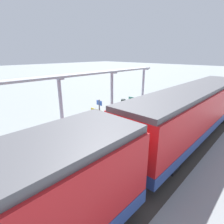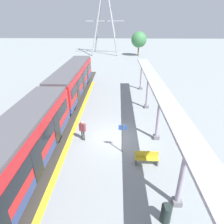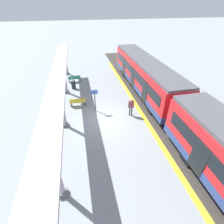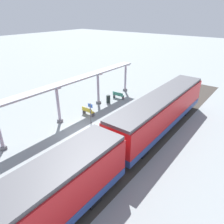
% 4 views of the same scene
% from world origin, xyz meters
% --- Properties ---
extents(ground_plane, '(176.00, 176.00, 0.00)m').
position_xyz_m(ground_plane, '(0.00, 0.00, 0.00)').
color(ground_plane, gray).
extents(tactile_edge_strip, '(0.39, 30.28, 0.01)m').
position_xyz_m(tactile_edge_strip, '(-3.49, 0.00, 0.00)').
color(tactile_edge_strip, gold).
rests_on(tactile_edge_strip, ground).
extents(trackbed, '(3.20, 42.28, 0.01)m').
position_xyz_m(trackbed, '(-5.29, 0.00, 0.00)').
color(trackbed, '#38332D').
rests_on(trackbed, ground).
extents(train_near_carriage, '(2.65, 14.25, 3.48)m').
position_xyz_m(train_near_carriage, '(-5.28, -4.90, 1.83)').
color(train_near_carriage, red).
rests_on(train_near_carriage, ground).
extents(canopy_pillar_nearest, '(1.10, 0.44, 3.78)m').
position_xyz_m(canopy_pillar_nearest, '(3.24, -11.57, 1.92)').
color(canopy_pillar_nearest, slate).
rests_on(canopy_pillar_nearest, ground).
extents(canopy_pillar_second, '(1.10, 0.44, 3.78)m').
position_xyz_m(canopy_pillar_second, '(3.24, -5.89, 1.92)').
color(canopy_pillar_second, slate).
rests_on(canopy_pillar_second, ground).
extents(canopy_pillar_third, '(1.10, 0.44, 3.78)m').
position_xyz_m(canopy_pillar_third, '(3.24, 0.04, 1.92)').
color(canopy_pillar_third, slate).
rests_on(canopy_pillar_third, ground).
extents(canopy_pillar_fourth, '(1.10, 0.44, 3.78)m').
position_xyz_m(canopy_pillar_fourth, '(3.24, 5.90, 1.92)').
color(canopy_pillar_fourth, slate).
rests_on(canopy_pillar_fourth, ground).
extents(canopy_beam, '(1.20, 24.27, 0.16)m').
position_xyz_m(canopy_beam, '(3.24, 0.16, 3.86)').
color(canopy_beam, '#A8AAB2').
rests_on(canopy_beam, canopy_pillar_nearest).
extents(bench_near_end, '(1.51, 0.48, 0.86)m').
position_xyz_m(bench_near_end, '(2.10, -2.85, 0.44)').
color(bench_near_end, gold).
rests_on(bench_near_end, ground).
extents(bench_mid_platform, '(1.52, 0.52, 0.86)m').
position_xyz_m(bench_mid_platform, '(2.30, -8.66, 0.44)').
color(bench_mid_platform, '#33826B').
rests_on(bench_mid_platform, ground).
extents(trash_bin, '(0.48, 0.48, 0.95)m').
position_xyz_m(trash_bin, '(2.45, -6.81, 0.47)').
color(trash_bin, '#212D2A').
rests_on(trash_bin, ground).
extents(platform_info_sign, '(0.56, 0.10, 2.20)m').
position_xyz_m(platform_info_sign, '(0.55, -1.66, 1.33)').
color(platform_info_sign, '#4C4C51').
rests_on(platform_info_sign, ground).
extents(passenger_waiting_near_edge, '(0.53, 0.38, 1.66)m').
position_xyz_m(passenger_waiting_near_edge, '(-2.43, -0.31, 1.04)').
color(passenger_waiting_near_edge, '#1D2D20').
rests_on(passenger_waiting_near_edge, ground).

